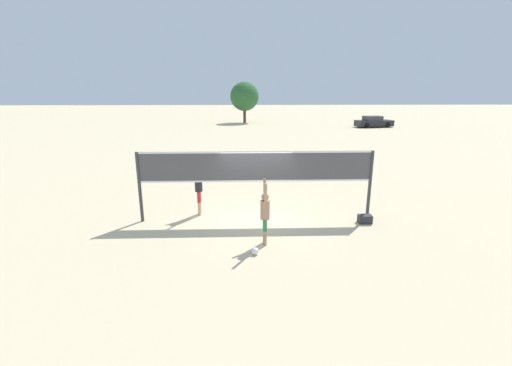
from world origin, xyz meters
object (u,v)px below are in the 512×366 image
parked_car_near (374,122)px  player_blocker (199,184)px  volleyball_net (256,172)px  volleyball (255,251)px  tree_left_cluster (244,97)px  player_spiker (265,212)px  gear_bag (365,219)px

parked_car_near → player_blocker: bearing=-130.0°
volleyball_net → player_blocker: 2.28m
volleyball_net → parked_car_near: volleyball_net is taller
player_blocker → volleyball: player_blocker is taller
tree_left_cluster → player_spiker: bearing=-89.3°
gear_bag → parked_car_near: (12.23, 32.22, 0.48)m
gear_bag → tree_left_cluster: tree_left_cluster is taller
volleyball_net → player_spiker: volleyball_net is taller
player_spiker → volleyball: 1.22m
player_spiker → parked_car_near: player_spiker is taller
player_blocker → gear_bag: bearing=80.0°
volleyball_net → volleyball: 3.23m
volleyball → parked_car_near: (16.21, 34.51, 0.53)m
volleyball_net → gear_bag: size_ratio=17.83×
player_spiker → player_blocker: bearing=41.1°
tree_left_cluster → parked_car_near: bearing=-22.2°
volleyball_net → volleyball: (-0.12, -2.74, -1.70)m
player_spiker → volleyball: player_spiker is taller
parked_car_near → tree_left_cluster: 17.98m
player_spiker → player_blocker: 3.53m
player_spiker → gear_bag: size_ratio=4.32×
volleyball_net → tree_left_cluster: (-0.32, 38.47, 1.89)m
player_spiker → parked_car_near: (15.89, 33.82, -0.42)m
gear_bag → parked_car_near: parked_car_near is taller
volleyball_net → parked_car_near: size_ratio=1.70×
volleyball_net → volleyball: volleyball_net is taller
volleyball → gear_bag: size_ratio=0.45×
gear_bag → parked_car_near: bearing=69.2°
player_spiker → tree_left_cluster: (-0.52, 40.51, 2.63)m
parked_car_near → tree_left_cluster: (-16.41, 6.70, 3.06)m
volleyball_net → volleyball: size_ratio=39.49×
player_blocker → tree_left_cluster: 37.98m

